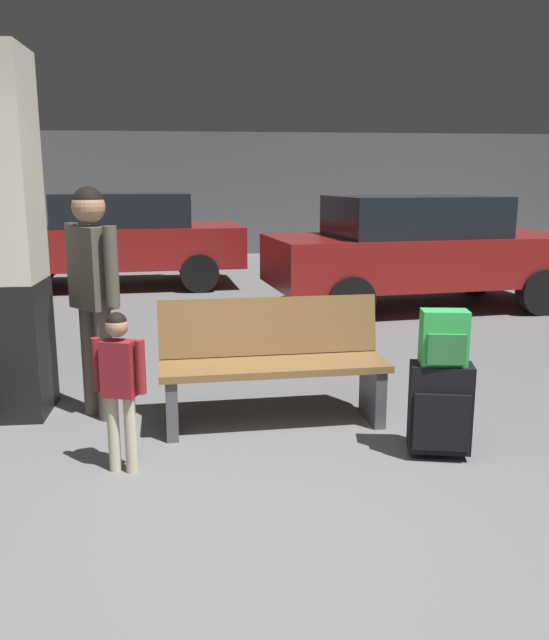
# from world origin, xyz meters

# --- Properties ---
(ground_plane) EXTENTS (18.00, 18.00, 0.10)m
(ground_plane) POSITION_xyz_m (0.00, 4.00, -0.05)
(ground_plane) COLOR slate
(garage_back_wall) EXTENTS (18.00, 0.12, 2.80)m
(garage_back_wall) POSITION_xyz_m (0.00, 12.86, 1.40)
(garage_back_wall) COLOR #565658
(garage_back_wall) RESTS_ON ground_plane
(bench) EXTENTS (1.63, 0.62, 0.89)m
(bench) POSITION_xyz_m (0.19, 1.73, 0.44)
(bench) COLOR brown
(bench) RESTS_ON ground_plane
(suitcase) EXTENTS (0.42, 0.30, 0.60)m
(suitcase) POSITION_xyz_m (1.17, 1.03, 0.32)
(suitcase) COLOR black
(suitcase) RESTS_ON ground_plane
(backpack_bright) EXTENTS (0.30, 0.23, 0.34)m
(backpack_bright) POSITION_xyz_m (1.17, 1.03, 0.77)
(backpack_bright) COLOR green
(backpack_bright) RESTS_ON suitcase
(child) EXTENTS (0.32, 0.23, 0.98)m
(child) POSITION_xyz_m (-0.78, 1.02, 0.60)
(child) COLOR beige
(child) RESTS_ON ground_plane
(adult) EXTENTS (0.42, 0.45, 1.68)m
(adult) POSITION_xyz_m (-1.07, 1.99, 1.03)
(adult) COLOR brown
(adult) RESTS_ON ground_plane
(parked_car_near) EXTENTS (4.29, 2.23, 1.51)m
(parked_car_near) POSITION_xyz_m (2.59, 5.83, 0.81)
(parked_car_near) COLOR maroon
(parked_car_near) RESTS_ON ground_plane
(parked_car_far) EXTENTS (4.24, 2.09, 1.51)m
(parked_car_far) POSITION_xyz_m (-1.71, 8.10, 0.81)
(parked_car_far) COLOR maroon
(parked_car_far) RESTS_ON ground_plane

